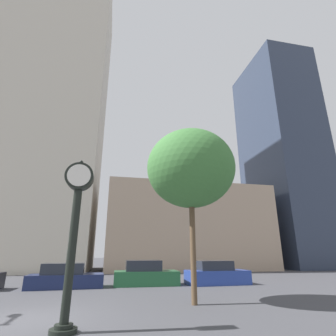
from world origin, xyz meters
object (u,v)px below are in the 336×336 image
object	(u,v)px
car_green	(145,275)
bare_tree	(191,169)
street_clock	(75,223)
car_blue	(216,274)
car_navy	(65,278)

from	to	relation	value
car_green	bare_tree	distance (m)	8.63
street_clock	car_green	size ratio (longest dim) A/B	1.15
street_clock	bare_tree	xyz separation A→B (m)	(4.48, 2.99, 2.89)
car_blue	bare_tree	bearing A→B (deg)	-120.54
car_blue	bare_tree	distance (m)	8.96
street_clock	car_green	world-z (taller)	street_clock
car_navy	car_green	world-z (taller)	car_green
street_clock	car_green	distance (m)	10.68
car_green	car_blue	world-z (taller)	car_green
bare_tree	car_navy	bearing A→B (deg)	132.13
car_navy	street_clock	bearing A→B (deg)	-84.26
car_green	bare_tree	xyz separation A→B (m)	(1.11, -6.90, 5.07)
car_navy	car_blue	world-z (taller)	car_blue
car_green	car_blue	size ratio (longest dim) A/B	1.01
car_navy	car_green	size ratio (longest dim) A/B	1.05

